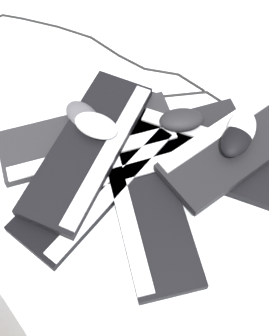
{
  "coord_description": "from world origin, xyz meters",
  "views": [
    {
      "loc": [
        -0.55,
        -0.22,
        0.99
      ],
      "look_at": [
        -0.05,
        0.0,
        0.03
      ],
      "focal_mm": 50.0,
      "sensor_mm": 36.0,
      "label": 1
    }
  ],
  "objects_px": {
    "keyboard_6": "(244,140)",
    "mouse_1": "(237,139)",
    "keyboard_0": "(161,147)",
    "keyboard_4": "(216,160)",
    "mouse_2": "(83,117)",
    "keyboard_2": "(95,181)",
    "keyboard_3": "(146,203)",
    "keyboard_1": "(88,138)",
    "mouse_4": "(242,128)",
    "keyboard_5": "(89,148)",
    "mouse_0": "(96,126)",
    "mouse_3": "(182,120)"
  },
  "relations": [
    {
      "from": "keyboard_4",
      "to": "keyboard_2",
      "type": "bearing_deg",
      "value": 124.89
    },
    {
      "from": "keyboard_2",
      "to": "keyboard_3",
      "type": "xyz_separation_m",
      "value": [
        -0.0,
        -0.13,
        0.0
      ]
    },
    {
      "from": "keyboard_1",
      "to": "mouse_0",
      "type": "relative_size",
      "value": 3.91
    },
    {
      "from": "keyboard_4",
      "to": "mouse_0",
      "type": "height_order",
      "value": "mouse_0"
    },
    {
      "from": "mouse_2",
      "to": "keyboard_1",
      "type": "bearing_deg",
      "value": 156.23
    },
    {
      "from": "keyboard_3",
      "to": "mouse_3",
      "type": "distance_m",
      "value": 0.23
    },
    {
      "from": "keyboard_2",
      "to": "mouse_0",
      "type": "height_order",
      "value": "mouse_0"
    },
    {
      "from": "keyboard_6",
      "to": "mouse_0",
      "type": "height_order",
      "value": "mouse_0"
    },
    {
      "from": "keyboard_2",
      "to": "keyboard_3",
      "type": "relative_size",
      "value": 1.05
    },
    {
      "from": "keyboard_4",
      "to": "keyboard_5",
      "type": "distance_m",
      "value": 0.31
    },
    {
      "from": "keyboard_1",
      "to": "keyboard_6",
      "type": "relative_size",
      "value": 0.94
    },
    {
      "from": "keyboard_0",
      "to": "mouse_2",
      "type": "distance_m",
      "value": 0.21
    },
    {
      "from": "keyboard_1",
      "to": "mouse_4",
      "type": "xyz_separation_m",
      "value": [
        0.14,
        -0.34,
        0.07
      ]
    },
    {
      "from": "mouse_1",
      "to": "mouse_0",
      "type": "bearing_deg",
      "value": -66.22
    },
    {
      "from": "mouse_1",
      "to": "mouse_2",
      "type": "height_order",
      "value": "mouse_1"
    },
    {
      "from": "mouse_1",
      "to": "mouse_3",
      "type": "xyz_separation_m",
      "value": [
        0.02,
        0.14,
        -0.03
      ]
    },
    {
      "from": "keyboard_6",
      "to": "mouse_1",
      "type": "height_order",
      "value": "mouse_1"
    },
    {
      "from": "mouse_0",
      "to": "mouse_1",
      "type": "relative_size",
      "value": 1.0
    },
    {
      "from": "mouse_3",
      "to": "mouse_4",
      "type": "bearing_deg",
      "value": 156.31
    },
    {
      "from": "mouse_0",
      "to": "mouse_2",
      "type": "height_order",
      "value": "mouse_0"
    },
    {
      "from": "keyboard_0",
      "to": "keyboard_3",
      "type": "relative_size",
      "value": 0.97
    },
    {
      "from": "mouse_0",
      "to": "keyboard_6",
      "type": "bearing_deg",
      "value": 22.72
    },
    {
      "from": "keyboard_1",
      "to": "mouse_3",
      "type": "height_order",
      "value": "mouse_3"
    },
    {
      "from": "keyboard_0",
      "to": "keyboard_4",
      "type": "distance_m",
      "value": 0.14
    },
    {
      "from": "keyboard_0",
      "to": "keyboard_2",
      "type": "height_order",
      "value": "same"
    },
    {
      "from": "keyboard_3",
      "to": "mouse_1",
      "type": "xyz_separation_m",
      "value": [
        0.21,
        -0.14,
        0.07
      ]
    },
    {
      "from": "keyboard_1",
      "to": "keyboard_5",
      "type": "relative_size",
      "value": 0.98
    },
    {
      "from": "keyboard_2",
      "to": "keyboard_4",
      "type": "relative_size",
      "value": 1.04
    },
    {
      "from": "keyboard_0",
      "to": "keyboard_1",
      "type": "xyz_separation_m",
      "value": [
        -0.05,
        0.17,
        0.0
      ]
    },
    {
      "from": "keyboard_0",
      "to": "keyboard_5",
      "type": "bearing_deg",
      "value": 121.59
    },
    {
      "from": "keyboard_1",
      "to": "keyboard_6",
      "type": "bearing_deg",
      "value": -70.07
    },
    {
      "from": "keyboard_6",
      "to": "mouse_1",
      "type": "xyz_separation_m",
      "value": [
        -0.03,
        0.02,
        0.04
      ]
    },
    {
      "from": "keyboard_6",
      "to": "mouse_1",
      "type": "bearing_deg",
      "value": 149.73
    },
    {
      "from": "mouse_4",
      "to": "keyboard_2",
      "type": "bearing_deg",
      "value": 124.96
    },
    {
      "from": "keyboard_1",
      "to": "keyboard_6",
      "type": "distance_m",
      "value": 0.38
    },
    {
      "from": "keyboard_1",
      "to": "mouse_1",
      "type": "relative_size",
      "value": 3.91
    },
    {
      "from": "keyboard_6",
      "to": "mouse_3",
      "type": "distance_m",
      "value": 0.16
    },
    {
      "from": "keyboard_3",
      "to": "keyboard_4",
      "type": "distance_m",
      "value": 0.21
    },
    {
      "from": "mouse_2",
      "to": "mouse_3",
      "type": "xyz_separation_m",
      "value": [
        0.09,
        -0.23,
        0.0
      ]
    },
    {
      "from": "keyboard_6",
      "to": "mouse_2",
      "type": "distance_m",
      "value": 0.4
    },
    {
      "from": "mouse_4",
      "to": "mouse_2",
      "type": "bearing_deg",
      "value": 99.82
    },
    {
      "from": "mouse_1",
      "to": "keyboard_2",
      "type": "bearing_deg",
      "value": -46.9
    },
    {
      "from": "keyboard_1",
      "to": "mouse_1",
      "type": "distance_m",
      "value": 0.36
    },
    {
      "from": "keyboard_0",
      "to": "keyboard_4",
      "type": "xyz_separation_m",
      "value": [
        0.02,
        -0.14,
        0.0
      ]
    },
    {
      "from": "keyboard_6",
      "to": "mouse_1",
      "type": "relative_size",
      "value": 4.16
    },
    {
      "from": "keyboard_2",
      "to": "mouse_0",
      "type": "distance_m",
      "value": 0.13
    },
    {
      "from": "keyboard_3",
      "to": "mouse_0",
      "type": "xyz_separation_m",
      "value": [
        0.11,
        0.18,
        0.07
      ]
    },
    {
      "from": "keyboard_3",
      "to": "keyboard_1",
      "type": "bearing_deg",
      "value": 62.39
    },
    {
      "from": "keyboard_2",
      "to": "mouse_4",
      "type": "distance_m",
      "value": 0.37
    },
    {
      "from": "keyboard_3",
      "to": "mouse_0",
      "type": "distance_m",
      "value": 0.22
    }
  ]
}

